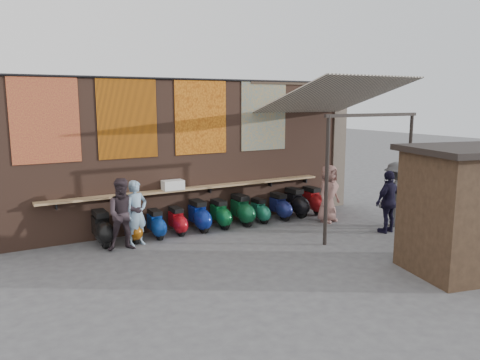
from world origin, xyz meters
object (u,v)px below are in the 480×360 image
Objects in this scene: scooter_stool_9 at (296,203)px; scooter_stool_10 at (313,201)px; scooter_stool_1 at (132,228)px; diner_left at (136,213)px; scooter_stool_2 at (156,224)px; shopper_grey at (396,194)px; shopper_navy at (389,202)px; shopper_tan at (328,193)px; shelf_box at (173,185)px; market_stall at (470,213)px; scooter_stool_5 at (220,214)px; scooter_stool_3 at (177,221)px; scooter_stool_8 at (280,206)px; scooter_stool_4 at (199,216)px; scooter_stool_6 at (242,210)px; scooter_stool_0 at (102,228)px; scooter_stool_7 at (260,211)px.

scooter_stool_9 is 0.67m from scooter_stool_10.
scooter_stool_1 is 0.56m from diner_left.
scooter_stool_2 is 6.52m from shopper_grey.
shopper_navy is (6.07, -2.18, 0.04)m from diner_left.
shopper_navy is 1.76m from shopper_tan.
shopper_tan is (4.22, -1.24, -0.43)m from shelf_box.
market_stall is (0.27, -5.43, 0.80)m from scooter_stool_9.
scooter_stool_5 is 0.91× the size of scooter_stool_9.
scooter_stool_5 is (1.26, 0.02, 0.03)m from scooter_stool_3.
scooter_stool_3 is 1.32m from diner_left.
diner_left is at bearing 158.46° from shopper_tan.
shopper_navy is (1.69, -2.54, 0.45)m from scooter_stool_8.
shelf_box is at bearing 15.78° from scooter_stool_1.
scooter_stool_8 is at bearing -0.84° from scooter_stool_4.
scooter_stool_6 is (2.52, 0.03, 0.06)m from scooter_stool_2.
diner_left is at bearing -149.61° from scooter_stool_2.
shopper_tan is (5.43, -0.54, 0.03)m from diner_left.
scooter_stool_10 is at bearing 0.46° from scooter_stool_5.
shopper_navy is at bearing -81.14° from scooter_stool_10.
scooter_stool_1 is 0.93× the size of scooter_stool_5.
scooter_stool_0 is at bearing -27.14° from shopper_navy.
scooter_stool_2 is at bearing -31.10° from shopper_navy.
scooter_stool_4 is 6.46m from market_stall.
shelf_box is 1.08m from scooter_stool_4.
scooter_stool_5 is at bearing 146.60° from shopper_tan.
shopper_navy is 0.92× the size of shopper_grey.
scooter_stool_5 is at bearing 1.58° from scooter_stool_2.
scooter_stool_5 is at bearing -41.76° from shopper_navy.
scooter_stool_0 is 1.93m from scooter_stool_3.
scooter_stool_0 is 7.81m from shopper_grey.
scooter_stool_7 is at bearing -2.20° from scooter_stool_5.
scooter_stool_0 is at bearing -19.62° from shopper_grey.
shopper_navy is (5.47, -2.53, 0.47)m from scooter_stool_2.
scooter_stool_2 is at bearing -2.78° from scooter_stool_0.
scooter_stool_3 is 4.37m from shopper_tan.
scooter_stool_10 is (4.45, -0.27, -0.84)m from shelf_box.
scooter_stool_10 is (1.28, 0.07, 0.03)m from scooter_stool_8.
scooter_stool_3 is at bearing -0.39° from diner_left.
scooter_stool_7 is 5.66m from market_stall.
diner_left reaches higher than scooter_stool_3.
market_stall is at bearing -54.62° from shelf_box.
scooter_stool_5 is at bearing -0.25° from scooter_stool_0.
shopper_navy reaches higher than scooter_stool_3.
scooter_stool_6 is 2.53m from shopper_tan.
diner_left is at bearing -174.51° from scooter_stool_7.
scooter_stool_10 is at bearing 3.07° from scooter_stool_8.
shelf_box is 6.07m from shopper_grey.
diner_left is 5.46m from shopper_tan.
scooter_stool_0 reaches higher than scooter_stool_3.
scooter_stool_9 is at bearing -73.83° from shopper_navy.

